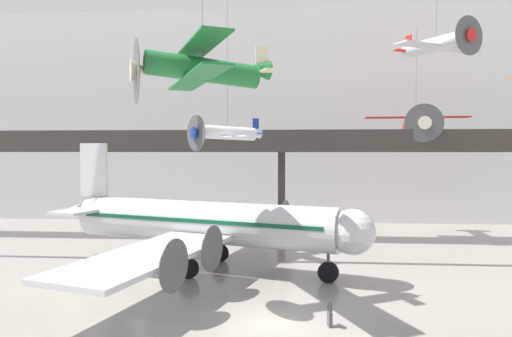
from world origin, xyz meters
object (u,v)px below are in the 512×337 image
(suspended_plane_silver_racer, at_px, (436,45))
(info_sign_pedestal, at_px, (330,317))
(suspended_plane_red_highwing, at_px, (416,124))
(suspended_plane_white_twin, at_px, (228,133))
(airliner_silver_main, at_px, (201,223))
(suspended_plane_green_biplane, at_px, (202,69))

(suspended_plane_silver_racer, xyz_separation_m, info_sign_pedestal, (-7.21, -8.19, -14.50))
(suspended_plane_red_highwing, height_order, suspended_plane_white_twin, suspended_plane_red_highwing)
(suspended_plane_red_highwing, xyz_separation_m, suspended_plane_silver_racer, (-2.67, -14.56, 4.13))
(airliner_silver_main, bearing_deg, suspended_plane_green_biplane, -61.06)
(suspended_plane_red_highwing, relative_size, suspended_plane_green_biplane, 1.17)
(suspended_plane_red_highwing, bearing_deg, suspended_plane_green_biplane, -36.26)
(airliner_silver_main, xyz_separation_m, suspended_plane_red_highwing, (17.98, 12.96, 7.56))
(suspended_plane_red_highwing, bearing_deg, suspended_plane_white_twin, -59.62)
(suspended_plane_white_twin, distance_m, info_sign_pedestal, 18.27)
(suspended_plane_silver_racer, relative_size, info_sign_pedestal, 5.01)
(suspended_plane_white_twin, bearing_deg, suspended_plane_green_biplane, 49.98)
(suspended_plane_silver_racer, relative_size, suspended_plane_white_twin, 0.54)
(airliner_silver_main, xyz_separation_m, suspended_plane_green_biplane, (1.50, -6.96, 9.43))
(suspended_plane_red_highwing, relative_size, suspended_plane_white_twin, 0.94)
(airliner_silver_main, distance_m, info_sign_pedestal, 13.02)
(suspended_plane_green_biplane, bearing_deg, suspended_plane_white_twin, -112.93)
(suspended_plane_red_highwing, height_order, suspended_plane_silver_racer, suspended_plane_silver_racer)
(suspended_plane_red_highwing, relative_size, info_sign_pedestal, 8.76)
(suspended_plane_silver_racer, bearing_deg, suspended_plane_green_biplane, -99.61)
(suspended_plane_red_highwing, xyz_separation_m, suspended_plane_white_twin, (-16.72, -8.53, -1.16))
(suspended_plane_silver_racer, bearing_deg, suspended_plane_white_twin, -144.04)
(airliner_silver_main, bearing_deg, info_sign_pedestal, -33.63)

